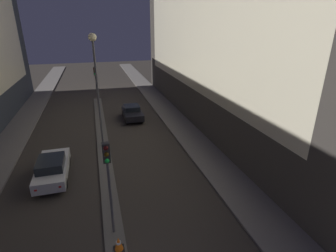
{
  "coord_description": "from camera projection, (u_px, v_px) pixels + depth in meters",
  "views": [
    {
      "loc": [
        -0.19,
        -5.76,
        9.47
      ],
      "look_at": [
        5.67,
        14.85,
        1.04
      ],
      "focal_mm": 28.0,
      "sensor_mm": 36.0,
      "label": 1
    }
  ],
  "objects": [
    {
      "name": "median_strip",
      "position": [
        103.0,
        142.0,
        22.27
      ],
      "size": [
        0.95,
        28.44,
        0.11
      ],
      "color": "#56544F",
      "rests_on": "ground"
    },
    {
      "name": "car_right_lane",
      "position": [
        132.0,
        112.0,
        27.54
      ],
      "size": [
        1.83,
        4.04,
        1.4
      ],
      "color": "black",
      "rests_on": "ground"
    },
    {
      "name": "car_left_lane",
      "position": [
        52.0,
        168.0,
        16.86
      ],
      "size": [
        1.85,
        4.64,
        1.54
      ],
      "color": "silver",
      "rests_on": "ground"
    },
    {
      "name": "traffic_cone_far",
      "position": [
        119.0,
        244.0,
        11.52
      ],
      "size": [
        0.47,
        0.47,
        0.67
      ],
      "color": "black",
      "rests_on": "median_strip"
    },
    {
      "name": "street_lamp",
      "position": [
        95.0,
        68.0,
        19.4
      ],
      "size": [
        0.6,
        0.6,
        8.73
      ],
      "color": "#4C4C51",
      "rests_on": "median_strip"
    },
    {
      "name": "building_right",
      "position": [
        224.0,
        10.0,
        23.8
      ],
      "size": [
        6.01,
        35.75,
        21.19
      ],
      "color": "#423D38",
      "rests_on": "ground"
    },
    {
      "name": "traffic_light_near",
      "position": [
        108.0,
        170.0,
        11.33
      ],
      "size": [
        0.32,
        0.42,
        4.72
      ],
      "color": "#4C4C51",
      "rests_on": "median_strip"
    },
    {
      "name": "traffic_light_mid",
      "position": [
        96.0,
        78.0,
        30.13
      ],
      "size": [
        0.32,
        0.42,
        4.72
      ],
      "color": "#4C4C51",
      "rests_on": "median_strip"
    }
  ]
}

